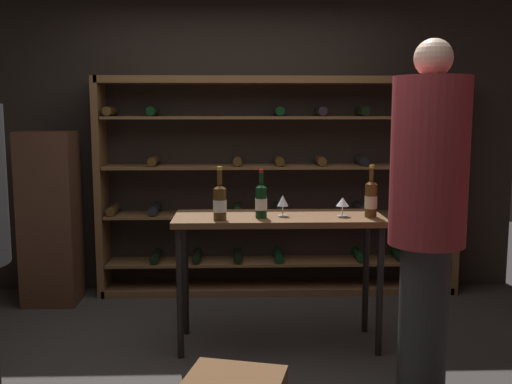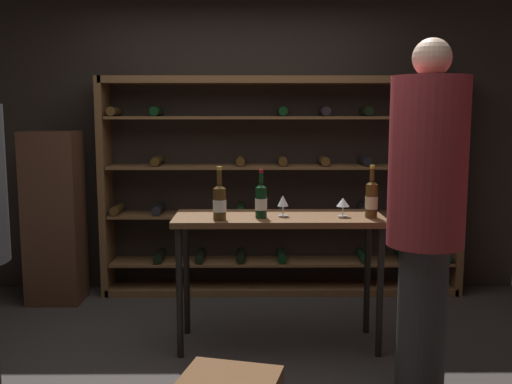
% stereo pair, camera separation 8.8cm
% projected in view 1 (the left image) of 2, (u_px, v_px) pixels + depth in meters
% --- Properties ---
extents(ground_plane, '(9.53, 9.53, 0.00)m').
position_uv_depth(ground_plane, '(233.00, 367.00, 3.69)').
color(ground_plane, '#383330').
extents(back_wall, '(5.05, 0.10, 2.67)m').
position_uv_depth(back_wall, '(234.00, 140.00, 5.25)').
color(back_wall, black).
rests_on(back_wall, ground).
extents(wine_rack, '(3.13, 0.32, 1.89)m').
position_uv_depth(wine_rack, '(281.00, 187.00, 5.11)').
color(wine_rack, brown).
rests_on(wine_rack, ground).
extents(tasting_table, '(1.40, 0.52, 0.90)m').
position_uv_depth(tasting_table, '(278.00, 231.00, 3.95)').
color(tasting_table, brown).
rests_on(tasting_table, ground).
extents(person_guest_blue_shirt, '(0.42, 0.42, 1.98)m').
position_uv_depth(person_guest_blue_shirt, '(428.00, 201.00, 3.25)').
color(person_guest_blue_shirt, '#303030').
rests_on(person_guest_blue_shirt, ground).
extents(display_cabinet, '(0.44, 0.36, 1.43)m').
position_uv_depth(display_cabinet, '(50.00, 218.00, 4.85)').
color(display_cabinet, '#4C2D1E').
rests_on(display_cabinet, ground).
extents(wine_bottle_red_label, '(0.08, 0.08, 0.32)m').
position_uv_depth(wine_bottle_red_label, '(261.00, 200.00, 3.84)').
color(wine_bottle_red_label, black).
rests_on(wine_bottle_red_label, tasting_table).
extents(wine_bottle_gold_foil, '(0.09, 0.09, 0.34)m').
position_uv_depth(wine_bottle_gold_foil, '(220.00, 202.00, 3.76)').
color(wine_bottle_gold_foil, '#4C3314').
rests_on(wine_bottle_gold_foil, tasting_table).
extents(wine_bottle_black_capsule, '(0.08, 0.08, 0.35)m').
position_uv_depth(wine_bottle_black_capsule, '(371.00, 198.00, 3.87)').
color(wine_bottle_black_capsule, '#4C3314').
rests_on(wine_bottle_black_capsule, tasting_table).
extents(wine_glass_stemmed_right, '(0.07, 0.07, 0.14)m').
position_uv_depth(wine_glass_stemmed_right, '(283.00, 202.00, 3.90)').
color(wine_glass_stemmed_right, silver).
rests_on(wine_glass_stemmed_right, tasting_table).
extents(wine_glass_stemmed_left, '(0.09, 0.09, 0.13)m').
position_uv_depth(wine_glass_stemmed_left, '(343.00, 203.00, 3.89)').
color(wine_glass_stemmed_left, silver).
rests_on(wine_glass_stemmed_left, tasting_table).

